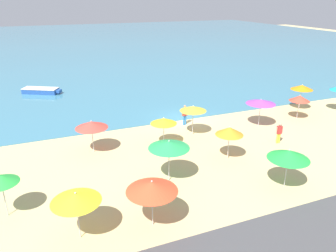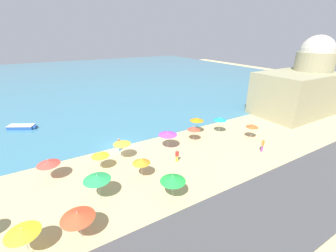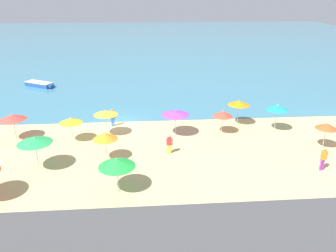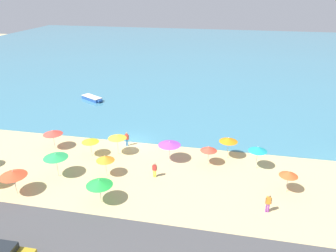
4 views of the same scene
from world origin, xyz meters
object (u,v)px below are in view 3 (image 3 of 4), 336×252
(beach_umbrella_10, at_px, (106,113))
(beach_umbrella_11, at_px, (71,121))
(beach_umbrella_2, at_px, (239,103))
(bather_1, at_px, (112,117))
(beach_umbrella_4, at_px, (277,107))
(beach_umbrella_12, at_px, (35,140))
(beach_umbrella_0, at_px, (327,126))
(beach_umbrella_8, at_px, (223,114))
(beach_umbrella_5, at_px, (175,113))
(beach_umbrella_9, at_px, (105,136))
(bather_3, at_px, (323,158))
(beach_umbrella_3, at_px, (117,163))
(bather_0, at_px, (169,143))
(beach_umbrella_13, at_px, (12,117))
(skiff_nearshore, at_px, (39,84))

(beach_umbrella_10, relative_size, beach_umbrella_11, 1.11)
(beach_umbrella_2, xyz_separation_m, bather_1, (-11.94, 0.57, -1.26))
(beach_umbrella_4, distance_m, beach_umbrella_12, 20.45)
(beach_umbrella_4, height_order, beach_umbrella_12, beach_umbrella_12)
(beach_umbrella_4, bearing_deg, bather_1, 171.34)
(beach_umbrella_0, relative_size, beach_umbrella_8, 1.02)
(beach_umbrella_5, xyz_separation_m, bather_1, (-5.73, 2.57, -1.15))
(beach_umbrella_2, relative_size, beach_umbrella_9, 1.07)
(beach_umbrella_9, bearing_deg, beach_umbrella_2, 27.79)
(bather_3, bearing_deg, beach_umbrella_3, -173.73)
(beach_umbrella_8, bearing_deg, beach_umbrella_5, -178.67)
(beach_umbrella_9, bearing_deg, beach_umbrella_12, -167.13)
(beach_umbrella_2, height_order, bather_0, beach_umbrella_2)
(beach_umbrella_4, xyz_separation_m, beach_umbrella_10, (-15.31, 0.08, -0.10))
(beach_umbrella_0, xyz_separation_m, beach_umbrella_4, (-2.63, 3.78, 0.32))
(beach_umbrella_13, bearing_deg, beach_umbrella_4, 0.21)
(beach_umbrella_5, xyz_separation_m, bather_0, (-0.81, -3.48, -1.23))
(beach_umbrella_5, distance_m, skiff_nearshore, 24.17)
(bather_3, bearing_deg, beach_umbrella_8, 128.97)
(beach_umbrella_5, relative_size, beach_umbrella_9, 1.04)
(beach_umbrella_5, relative_size, bather_1, 1.40)
(beach_umbrella_0, distance_m, beach_umbrella_9, 17.55)
(beach_umbrella_5, bearing_deg, beach_umbrella_8, 1.33)
(beach_umbrella_8, xyz_separation_m, beach_umbrella_10, (-10.30, 0.28, 0.27))
(beach_umbrella_4, bearing_deg, beach_umbrella_0, -55.23)
(beach_umbrella_0, relative_size, beach_umbrella_4, 0.88)
(beach_umbrella_9, relative_size, bather_1, 1.35)
(beach_umbrella_5, bearing_deg, skiff_nearshore, 133.93)
(beach_umbrella_0, relative_size, bather_1, 1.31)
(skiff_nearshore, bearing_deg, beach_umbrella_13, -80.68)
(beach_umbrella_13, height_order, skiff_nearshore, beach_umbrella_13)
(beach_umbrella_4, height_order, beach_umbrella_9, beach_umbrella_4)
(beach_umbrella_0, bearing_deg, beach_umbrella_4, 124.77)
(beach_umbrella_12, bearing_deg, beach_umbrella_0, 4.72)
(beach_umbrella_13, bearing_deg, beach_umbrella_0, -8.17)
(beach_umbrella_2, bearing_deg, beach_umbrella_11, -170.21)
(beach_umbrella_3, bearing_deg, beach_umbrella_10, 99.93)
(beach_umbrella_3, relative_size, beach_umbrella_13, 1.01)
(beach_umbrella_9, bearing_deg, beach_umbrella_10, 94.99)
(beach_umbrella_8, height_order, bather_1, beach_umbrella_8)
(beach_umbrella_12, bearing_deg, beach_umbrella_10, 52.68)
(bather_1, bearing_deg, beach_umbrella_5, -24.18)
(beach_umbrella_5, relative_size, beach_umbrella_10, 1.00)
(skiff_nearshore, bearing_deg, bather_0, -52.64)
(beach_umbrella_5, distance_m, beach_umbrella_8, 4.24)
(beach_umbrella_9, height_order, beach_umbrella_12, beach_umbrella_12)
(beach_umbrella_3, xyz_separation_m, bather_1, (-1.23, 11.10, -1.09))
(bather_0, xyz_separation_m, bather_1, (-4.92, 6.06, 0.08))
(beach_umbrella_12, bearing_deg, beach_umbrella_4, 15.96)
(bather_0, bearing_deg, beach_umbrella_10, 143.71)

